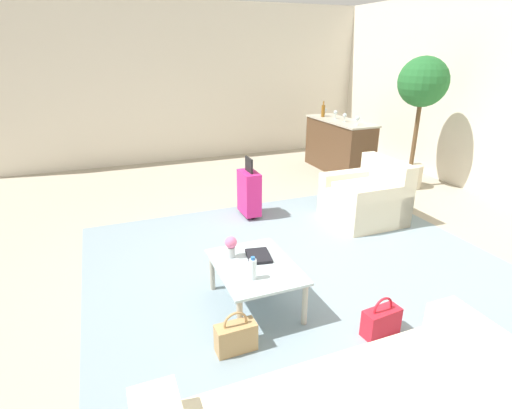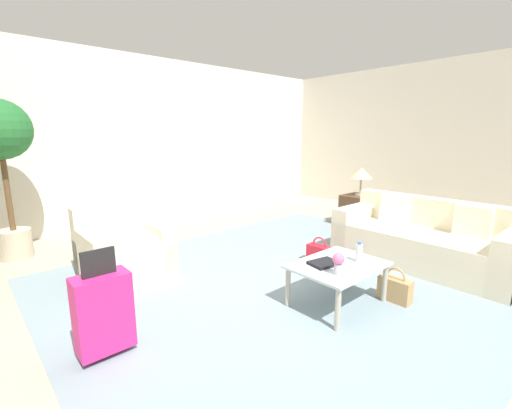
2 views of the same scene
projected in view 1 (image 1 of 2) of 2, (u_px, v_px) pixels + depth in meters
ground_plane at (285, 274)px, 4.21m from camera, size 12.00×12.00×0.00m
wall_left at (179, 84)px, 8.03m from camera, size 0.12×8.00×3.10m
area_rug at (332, 300)px, 3.76m from camera, size 5.20×4.40×0.01m
armchair at (367, 199)px, 5.46m from camera, size 0.93×0.90×0.83m
coffee_table at (255, 271)px, 3.56m from camera, size 0.90×0.68×0.42m
water_bottle at (253, 269)px, 3.30m from camera, size 0.06×0.06×0.20m
coffee_table_book at (259, 256)px, 3.66m from camera, size 0.31×0.25×0.03m
flower_vase at (231, 245)px, 3.63m from camera, size 0.11×0.11×0.21m
bar_console at (339, 145)px, 7.61m from camera, size 1.63×0.60×0.98m
wine_glass_leftmost at (325, 110)px, 7.87m from camera, size 0.08×0.08×0.15m
wine_glass_left_of_centre at (336, 113)px, 7.55m from camera, size 0.08×0.08×0.15m
wine_glass_right_of_centre at (345, 116)px, 7.22m from camera, size 0.08×0.08×0.15m
wine_glass_rightmost at (357, 119)px, 6.90m from camera, size 0.08×0.08×0.15m
wine_bottle_amber at (323, 111)px, 7.75m from camera, size 0.07×0.07×0.30m
suitcase_magenta at (249, 192)px, 5.53m from camera, size 0.40×0.22×0.85m
handbag_red at (381, 321)px, 3.27m from camera, size 0.17×0.33×0.36m
handbag_tan at (236, 337)px, 3.09m from camera, size 0.15×0.32×0.36m
potted_ficus at (421, 95)px, 6.31m from camera, size 0.78×0.78×2.12m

